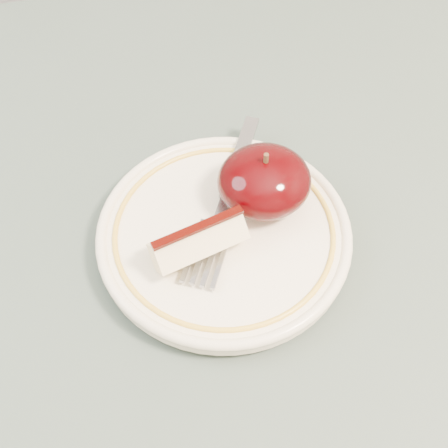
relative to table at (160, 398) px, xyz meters
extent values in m
cylinder|color=brown|center=(0.40, 0.40, -0.31)|extent=(0.05, 0.05, 0.71)
cube|color=#404E47|center=(0.00, 0.00, 0.07)|extent=(0.90, 0.90, 0.04)
cylinder|color=white|center=(0.07, 0.08, 0.09)|extent=(0.11, 0.11, 0.01)
cylinder|color=white|center=(0.07, 0.08, 0.10)|extent=(0.20, 0.20, 0.01)
torus|color=white|center=(0.07, 0.08, 0.10)|extent=(0.20, 0.20, 0.01)
torus|color=gold|center=(0.07, 0.08, 0.11)|extent=(0.18, 0.18, 0.00)
ellipsoid|color=black|center=(0.11, 0.11, 0.13)|extent=(0.07, 0.07, 0.05)
cylinder|color=#472D19|center=(0.11, 0.11, 0.15)|extent=(0.00, 0.00, 0.01)
cube|color=beige|center=(0.05, 0.07, 0.12)|extent=(0.08, 0.05, 0.03)
cube|color=#2E0401|center=(0.05, 0.07, 0.14)|extent=(0.07, 0.03, 0.00)
cube|color=gray|center=(0.10, 0.15, 0.11)|extent=(0.05, 0.09, 0.00)
cube|color=gray|center=(0.08, 0.10, 0.11)|extent=(0.02, 0.03, 0.00)
cube|color=gray|center=(0.06, 0.08, 0.11)|extent=(0.03, 0.03, 0.00)
cube|color=gray|center=(0.06, 0.05, 0.11)|extent=(0.02, 0.03, 0.00)
cube|color=gray|center=(0.05, 0.05, 0.11)|extent=(0.02, 0.03, 0.00)
cube|color=gray|center=(0.05, 0.06, 0.11)|extent=(0.02, 0.03, 0.00)
cube|color=gray|center=(0.04, 0.06, 0.11)|extent=(0.02, 0.03, 0.00)
camera|label=1|loc=(0.01, -0.19, 0.51)|focal=50.00mm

